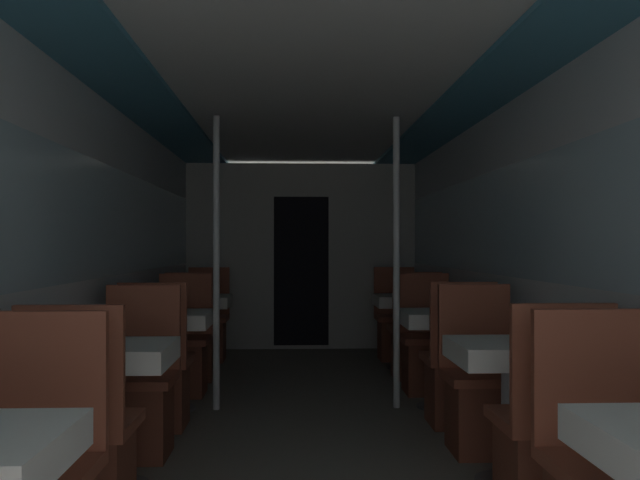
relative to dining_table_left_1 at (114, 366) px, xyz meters
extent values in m
cube|color=silver|center=(-0.37, 1.03, 0.48)|extent=(0.05, 9.80, 2.17)
cube|color=silver|center=(-0.35, 1.03, 0.77)|extent=(0.03, 9.01, 0.75)
cube|color=silver|center=(2.37, 1.03, 0.48)|extent=(0.05, 9.80, 2.17)
cube|color=silver|center=(2.36, 1.03, 0.77)|extent=(0.03, 9.01, 0.75)
cube|color=silver|center=(1.00, 1.03, 1.61)|extent=(2.73, 9.80, 0.04)
cube|color=teal|center=(-0.12, 1.03, 1.58)|extent=(0.49, 9.41, 0.03)
cube|color=teal|center=(2.12, 1.03, 1.58)|extent=(0.49, 9.41, 0.03)
cube|color=#A8A8A3|center=(1.00, 4.77, 0.48)|extent=(2.68, 0.08, 2.17)
cube|color=black|center=(1.00, 4.73, 0.30)|extent=(0.64, 0.01, 1.74)
cube|color=brown|center=(0.00, -1.18, -0.16)|extent=(0.44, 0.44, 0.05)
cube|color=brown|center=(0.00, -0.98, 0.11)|extent=(0.44, 0.04, 0.50)
cylinder|color=#B7B7BC|center=(0.00, 0.00, -0.25)|extent=(0.09, 0.09, 0.68)
cube|color=#93704C|center=(0.00, 0.00, 0.10)|extent=(0.53, 0.53, 0.02)
cube|color=white|center=(0.00, 0.00, 0.06)|extent=(0.57, 0.57, 0.11)
cube|color=brown|center=(0.00, -0.52, -0.40)|extent=(0.37, 0.37, 0.42)
cube|color=brown|center=(0.00, -0.52, -0.16)|extent=(0.44, 0.44, 0.05)
cube|color=brown|center=(0.00, -0.72, 0.11)|extent=(0.44, 0.04, 0.50)
cube|color=brown|center=(0.00, 0.52, -0.40)|extent=(0.37, 0.37, 0.42)
cube|color=brown|center=(0.00, 0.52, -0.16)|extent=(0.44, 0.44, 0.05)
cube|color=brown|center=(0.00, 0.72, 0.11)|extent=(0.44, 0.04, 0.50)
cylinder|color=#4C4C51|center=(0.00, 1.69, -0.60)|extent=(0.36, 0.36, 0.01)
cylinder|color=#B7B7BC|center=(0.00, 1.69, -0.25)|extent=(0.09, 0.09, 0.68)
cube|color=#93704C|center=(0.00, 1.69, 0.10)|extent=(0.53, 0.53, 0.02)
cube|color=white|center=(0.00, 1.69, 0.06)|extent=(0.57, 0.57, 0.11)
cube|color=brown|center=(0.00, 1.18, -0.40)|extent=(0.37, 0.37, 0.42)
cube|color=brown|center=(0.00, 1.18, -0.16)|extent=(0.44, 0.44, 0.05)
cube|color=brown|center=(0.00, 0.98, 0.11)|extent=(0.44, 0.04, 0.50)
cube|color=brown|center=(0.00, 2.21, -0.40)|extent=(0.37, 0.37, 0.42)
cube|color=brown|center=(0.00, 2.21, -0.16)|extent=(0.44, 0.44, 0.05)
cube|color=brown|center=(0.00, 2.41, 0.11)|extent=(0.44, 0.04, 0.50)
cylinder|color=silver|center=(0.33, 1.69, 0.48)|extent=(0.05, 0.05, 2.17)
cylinder|color=#4C4C51|center=(0.00, 3.39, -0.60)|extent=(0.36, 0.36, 0.01)
cylinder|color=#B7B7BC|center=(0.00, 3.39, -0.25)|extent=(0.09, 0.09, 0.68)
cube|color=#93704C|center=(0.00, 3.39, 0.10)|extent=(0.53, 0.53, 0.02)
cube|color=white|center=(0.00, 3.39, 0.06)|extent=(0.57, 0.57, 0.11)
cube|color=brown|center=(0.00, 2.87, -0.40)|extent=(0.37, 0.37, 0.42)
cube|color=brown|center=(0.00, 2.87, -0.16)|extent=(0.44, 0.44, 0.05)
cube|color=brown|center=(0.00, 2.67, 0.11)|extent=(0.44, 0.04, 0.50)
cube|color=brown|center=(0.00, 3.91, -0.40)|extent=(0.37, 0.37, 0.42)
cube|color=brown|center=(0.00, 3.91, -0.16)|extent=(0.44, 0.44, 0.05)
cube|color=brown|center=(0.00, 4.10, 0.11)|extent=(0.44, 0.04, 0.50)
cube|color=brown|center=(2.00, -1.18, -0.16)|extent=(0.44, 0.44, 0.05)
cube|color=brown|center=(2.00, -0.98, 0.11)|extent=(0.44, 0.04, 0.50)
cylinder|color=#B7B7BC|center=(2.00, 0.00, -0.25)|extent=(0.09, 0.09, 0.68)
cube|color=#93704C|center=(2.00, 0.00, 0.10)|extent=(0.53, 0.53, 0.02)
cube|color=white|center=(2.00, 0.00, 0.06)|extent=(0.57, 0.57, 0.11)
cube|color=brown|center=(2.00, -0.52, -0.40)|extent=(0.37, 0.37, 0.42)
cube|color=brown|center=(2.00, -0.52, -0.16)|extent=(0.44, 0.44, 0.05)
cube|color=brown|center=(2.00, -0.72, 0.11)|extent=(0.44, 0.04, 0.50)
cube|color=brown|center=(2.00, 0.52, -0.40)|extent=(0.37, 0.37, 0.42)
cube|color=brown|center=(2.00, 0.52, -0.16)|extent=(0.44, 0.44, 0.05)
cube|color=brown|center=(2.00, 0.72, 0.11)|extent=(0.44, 0.04, 0.50)
cylinder|color=#4C4C51|center=(2.00, 1.69, -0.60)|extent=(0.36, 0.36, 0.01)
cylinder|color=#B7B7BC|center=(2.00, 1.69, -0.25)|extent=(0.09, 0.09, 0.68)
cube|color=#93704C|center=(2.00, 1.69, 0.10)|extent=(0.53, 0.53, 0.02)
cube|color=white|center=(2.00, 1.69, 0.06)|extent=(0.57, 0.57, 0.11)
cube|color=brown|center=(2.00, 1.18, -0.40)|extent=(0.37, 0.37, 0.42)
cube|color=brown|center=(2.00, 1.18, -0.16)|extent=(0.44, 0.44, 0.05)
cube|color=brown|center=(2.00, 0.98, 0.11)|extent=(0.44, 0.04, 0.50)
cube|color=brown|center=(2.00, 2.21, -0.40)|extent=(0.37, 0.37, 0.42)
cube|color=brown|center=(2.00, 2.21, -0.16)|extent=(0.44, 0.44, 0.05)
cube|color=brown|center=(2.00, 2.41, 0.11)|extent=(0.44, 0.04, 0.50)
cylinder|color=silver|center=(1.67, 1.69, 0.48)|extent=(0.05, 0.05, 2.17)
cylinder|color=#4C4C51|center=(2.00, 3.39, -0.60)|extent=(0.36, 0.36, 0.01)
cylinder|color=#B7B7BC|center=(2.00, 3.39, -0.25)|extent=(0.09, 0.09, 0.68)
cube|color=#93704C|center=(2.00, 3.39, 0.10)|extent=(0.53, 0.53, 0.02)
cube|color=white|center=(2.00, 3.39, 0.06)|extent=(0.57, 0.57, 0.11)
cube|color=brown|center=(2.00, 2.87, -0.40)|extent=(0.37, 0.37, 0.42)
cube|color=brown|center=(2.00, 2.87, -0.16)|extent=(0.44, 0.44, 0.05)
cube|color=brown|center=(2.00, 2.67, 0.11)|extent=(0.44, 0.04, 0.50)
cube|color=brown|center=(2.00, 3.91, -0.40)|extent=(0.37, 0.37, 0.42)
cube|color=brown|center=(2.00, 3.91, -0.16)|extent=(0.44, 0.44, 0.05)
cube|color=brown|center=(2.00, 4.10, 0.11)|extent=(0.44, 0.04, 0.50)
camera|label=1|loc=(0.89, -3.59, 0.60)|focal=40.00mm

